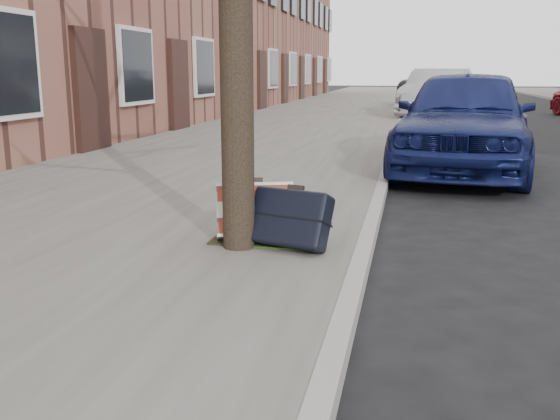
% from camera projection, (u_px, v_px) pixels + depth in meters
% --- Properties ---
extents(near_sidewalk, '(5.00, 70.00, 0.12)m').
position_uv_depth(near_sidewalk, '(318.00, 117.00, 18.59)').
color(near_sidewalk, slate).
rests_on(near_sidewalk, ground).
extents(house_near, '(6.80, 40.00, 7.00)m').
position_uv_depth(house_near, '(142.00, 4.00, 19.99)').
color(house_near, brown).
rests_on(house_near, ground).
extents(dirt_patch, '(0.85, 0.85, 0.02)m').
position_uv_depth(dirt_patch, '(273.00, 233.00, 5.06)').
color(dirt_patch, black).
rests_on(dirt_patch, near_sidewalk).
extents(suitcase_red, '(0.65, 0.48, 0.45)m').
position_uv_depth(suitcase_red, '(255.00, 212.00, 4.85)').
color(suitcase_red, maroon).
rests_on(suitcase_red, near_sidewalk).
extents(suitcase_navy, '(0.67, 0.51, 0.47)m').
position_uv_depth(suitcase_navy, '(290.00, 218.00, 4.60)').
color(suitcase_navy, black).
rests_on(suitcase_navy, near_sidewalk).
extents(car_near_front, '(2.32, 4.56, 1.49)m').
position_uv_depth(car_near_front, '(466.00, 119.00, 8.80)').
color(car_near_front, '#11184C').
rests_on(car_near_front, ground).
extents(car_near_mid, '(2.49, 4.74, 1.49)m').
position_uv_depth(car_near_mid, '(438.00, 94.00, 18.85)').
color(car_near_mid, '#B4B6BC').
rests_on(car_near_mid, ground).
extents(car_near_back, '(3.50, 5.54, 1.43)m').
position_uv_depth(car_near_back, '(441.00, 91.00, 22.56)').
color(car_near_back, '#3F3E44').
rests_on(car_near_back, ground).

